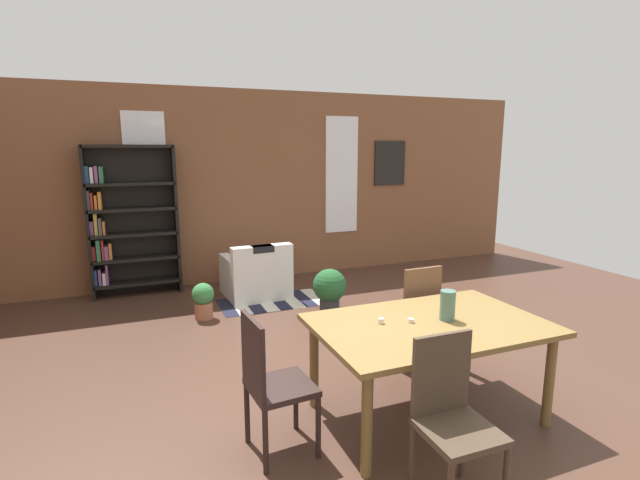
{
  "coord_description": "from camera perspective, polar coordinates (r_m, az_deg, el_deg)",
  "views": [
    {
      "loc": [
        -1.71,
        -3.03,
        1.98
      ],
      "look_at": [
        0.21,
        1.71,
        0.98
      ],
      "focal_mm": 26.67,
      "sensor_mm": 36.0,
      "label": 1
    }
  ],
  "objects": [
    {
      "name": "dining_chair_head_left",
      "position": [
        3.19,
        -5.97,
        -16.43
      ],
      "size": [
        0.43,
        0.43,
        0.95
      ],
      "color": "#2E1F1C",
      "rests_on": "ground"
    },
    {
      "name": "tealight_candle_0",
      "position": [
        3.89,
        14.52,
        -7.83
      ],
      "size": [
        0.04,
        0.04,
        0.03
      ],
      "primitive_type": "cylinder",
      "color": "silver",
      "rests_on": "dining_table"
    },
    {
      "name": "window_pane_1",
      "position": [
        7.65,
        2.61,
        7.77
      ],
      "size": [
        0.55,
        0.02,
        1.83
      ],
      "primitive_type": "cube",
      "color": "white"
    },
    {
      "name": "striped_rug",
      "position": [
        6.28,
        -5.74,
        -7.38
      ],
      "size": [
        1.35,
        0.73,
        0.01
      ],
      "color": "#1E1E33",
      "rests_on": "ground"
    },
    {
      "name": "back_wall_brick",
      "position": [
        7.24,
        -8.31,
        6.37
      ],
      "size": [
        9.37,
        0.12,
        2.81
      ],
      "primitive_type": "cube",
      "color": "brown",
      "rests_on": "ground"
    },
    {
      "name": "tealight_candle_2",
      "position": [
        3.56,
        10.86,
        -9.47
      ],
      "size": [
        0.04,
        0.04,
        0.03
      ],
      "primitive_type": "cylinder",
      "color": "silver",
      "rests_on": "dining_table"
    },
    {
      "name": "tealight_candle_1",
      "position": [
        3.51,
        7.31,
        -9.6
      ],
      "size": [
        0.04,
        0.04,
        0.04
      ],
      "primitive_type": "cylinder",
      "color": "silver",
      "rests_on": "dining_table"
    },
    {
      "name": "framed_picture",
      "position": [
        8.03,
        8.37,
        9.12
      ],
      "size": [
        0.56,
        0.03,
        0.72
      ],
      "primitive_type": "cube",
      "color": "black"
    },
    {
      "name": "vase_on_table",
      "position": [
        3.64,
        15.06,
        -7.58
      ],
      "size": [
        0.11,
        0.11,
        0.22
      ],
      "primitive_type": "cylinder",
      "color": "#4C7266",
      "rests_on": "dining_table"
    },
    {
      "name": "potted_plant_by_shelf",
      "position": [
        5.77,
        -13.84,
        -6.95
      ],
      "size": [
        0.26,
        0.26,
        0.43
      ],
      "color": "#9E6042",
      "rests_on": "ground"
    },
    {
      "name": "window_pane_0",
      "position": [
        6.96,
        -20.07,
        6.79
      ],
      "size": [
        0.55,
        0.02,
        1.83
      ],
      "primitive_type": "cube",
      "color": "white"
    },
    {
      "name": "armchair_white",
      "position": [
        6.47,
        -7.66,
        -4.32
      ],
      "size": [
        0.84,
        0.84,
        0.75
      ],
      "color": "silver",
      "rests_on": "ground"
    },
    {
      "name": "ground_plane",
      "position": [
        4.01,
        6.79,
        -18.7
      ],
      "size": [
        10.88,
        10.88,
        0.0
      ],
      "primitive_type": "plane",
      "color": "#4B3025"
    },
    {
      "name": "dining_table",
      "position": [
        3.62,
        12.97,
        -10.77
      ],
      "size": [
        1.67,
        1.08,
        0.73
      ],
      "color": "brown",
      "rests_on": "ground"
    },
    {
      "name": "dining_chair_far_right",
      "position": [
        4.46,
        11.26,
        -8.41
      ],
      "size": [
        0.41,
        0.41,
        0.95
      ],
      "color": "brown",
      "rests_on": "ground"
    },
    {
      "name": "bookshelf_tall",
      "position": [
        6.85,
        -22.12,
        2.11
      ],
      "size": [
        1.15,
        0.29,
        2.02
      ],
      "color": "black",
      "rests_on": "ground"
    },
    {
      "name": "dining_chair_near_left",
      "position": [
        2.93,
        15.5,
        -19.52
      ],
      "size": [
        0.4,
        0.4,
        0.95
      ],
      "color": "#443527",
      "rests_on": "ground"
    },
    {
      "name": "potted_plant_window",
      "position": [
        5.89,
        1.15,
        -5.72
      ],
      "size": [
        0.41,
        0.41,
        0.52
      ],
      "color": "#333338",
      "rests_on": "ground"
    }
  ]
}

